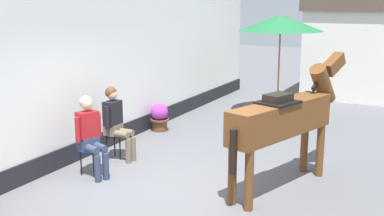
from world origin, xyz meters
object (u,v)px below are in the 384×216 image
(seated_visitor_far, at_px, (116,119))
(cafe_parasol, at_px, (281,23))
(spare_stool_white, at_px, (283,112))
(flower_planter_farthest, at_px, (160,116))
(saddled_horse_center, at_px, (286,117))
(seated_visitor_near, at_px, (90,132))

(seated_visitor_far, height_order, cafe_parasol, cafe_parasol)
(cafe_parasol, xyz_separation_m, spare_stool_white, (0.52, -1.20, -1.96))
(seated_visitor_far, relative_size, flower_planter_farthest, 2.17)
(seated_visitor_far, xyz_separation_m, spare_stool_white, (2.16, 3.51, -0.38))
(saddled_horse_center, xyz_separation_m, flower_planter_farthest, (-3.51, 1.98, -0.82))
(saddled_horse_center, bearing_deg, cafe_parasol, 108.58)
(seated_visitor_near, height_order, cafe_parasol, cafe_parasol)
(saddled_horse_center, relative_size, flower_planter_farthest, 4.53)
(seated_visitor_near, bearing_deg, flower_planter_farthest, 98.44)
(saddled_horse_center, xyz_separation_m, cafe_parasol, (-1.55, 4.60, 1.20))
(seated_visitor_near, height_order, spare_stool_white, seated_visitor_near)
(flower_planter_farthest, bearing_deg, seated_visitor_near, -81.56)
(cafe_parasol, distance_m, spare_stool_white, 2.36)
(seated_visitor_far, xyz_separation_m, saddled_horse_center, (3.19, 0.11, 0.38))
(seated_visitor_far, relative_size, saddled_horse_center, 0.48)
(flower_planter_farthest, xyz_separation_m, spare_stool_white, (2.48, 1.42, 0.07))
(seated_visitor_near, xyz_separation_m, spare_stool_white, (2.04, 4.42, -0.38))
(spare_stool_white, bearing_deg, cafe_parasol, 113.29)
(saddled_horse_center, bearing_deg, flower_planter_farthest, 150.53)
(seated_visitor_far, relative_size, spare_stool_white, 3.02)
(flower_planter_farthest, bearing_deg, cafe_parasol, 53.13)
(flower_planter_farthest, bearing_deg, spare_stool_white, 29.71)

